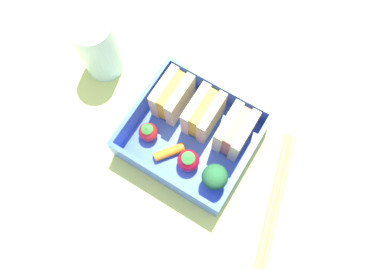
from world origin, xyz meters
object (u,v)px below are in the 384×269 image
sandwich_center (235,132)px  drinking_glass (98,48)px  strawberry_left (148,132)px  strawberry_far_left (188,161)px  chopstick_pair (276,201)px  carrot_stick_far_left (169,152)px  broccoli_floret (215,177)px  sandwich_center_left (203,114)px  sandwich_left (173,96)px

sandwich_center → drinking_glass: (-22.13, 0.50, 0.95)cm
strawberry_left → strawberry_far_left: (6.71, -0.61, 0.17)cm
strawberry_far_left → chopstick_pair: 12.84cm
carrot_stick_far_left → broccoli_floret: (7.07, -0.21, 2.04)cm
broccoli_floret → drinking_glass: 23.97cm
strawberry_far_left → broccoli_floret: broccoli_floret is taller
broccoli_floret → drinking_glass: bearing=162.7°
sandwich_center_left → sandwich_left: bearing=180.0°
strawberry_left → strawberry_far_left: bearing=-5.2°
sandwich_center_left → sandwich_center: 4.85cm
chopstick_pair → drinking_glass: bearing=171.1°
sandwich_left → chopstick_pair: size_ratio=0.31×
sandwich_left → broccoli_floret: (10.44, -6.61, -0.14)cm
sandwich_center → strawberry_far_left: sandwich_center is taller
sandwich_center → chopstick_pair: size_ratio=0.31×
drinking_glass → strawberry_left: bearing=-27.1°
chopstick_pair → strawberry_left: bearing=-176.3°
sandwich_left → sandwich_center: same height
strawberry_far_left → sandwich_center: bearing=61.6°
strawberry_left → drinking_glass: size_ratio=0.32×
sandwich_center → drinking_glass: size_ratio=0.59×
strawberry_left → broccoli_floret: broccoli_floret is taller
carrot_stick_far_left → broccoli_floret: broccoli_floret is taller
sandwich_center → carrot_stick_far_left: sandwich_center is taller
sandwich_left → carrot_stick_far_left: 7.55cm
sandwich_center_left → broccoli_floret: bearing=-49.8°
sandwich_center → broccoli_floret: sandwich_center is taller
sandwich_left → sandwich_center_left: same height
sandwich_center → carrot_stick_far_left: size_ratio=1.40×
sandwich_left → carrot_stick_far_left: bearing=-62.2°
drinking_glass → chopstick_pair: bearing=-8.9°
strawberry_far_left → chopstick_pair: size_ratio=0.19×
chopstick_pair → carrot_stick_far_left: bearing=-172.6°
sandwich_left → chopstick_pair: bearing=-13.2°
sandwich_left → broccoli_floret: size_ratio=1.30×
sandwich_center_left → sandwich_center: same height
sandwich_left → strawberry_far_left: size_ratio=1.65×
carrot_stick_far_left → drinking_glass: drinking_glass is taller
drinking_glass → carrot_stick_far_left: bearing=-23.6°
sandwich_left → broccoli_floret: bearing=-32.3°
carrot_stick_far_left → strawberry_far_left: 3.10cm
sandwich_center → chopstick_pair: (9.08, -4.41, -3.65)cm
sandwich_center → broccoli_floret: 6.65cm
sandwich_center_left → carrot_stick_far_left: bearing=-103.0°
sandwich_center → chopstick_pair: bearing=-25.9°
drinking_glass → sandwich_center: bearing=-1.3°
sandwich_center_left → carrot_stick_far_left: size_ratio=1.40×
strawberry_far_left → drinking_glass: size_ratio=0.36×
carrot_stick_far_left → strawberry_left: bearing=168.9°
sandwich_center_left → strawberry_far_left: sandwich_center_left is taller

